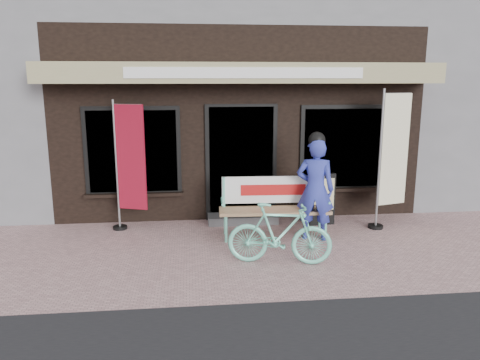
{
  "coord_description": "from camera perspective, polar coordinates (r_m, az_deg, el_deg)",
  "views": [
    {
      "loc": [
        -0.95,
        -6.65,
        2.66
      ],
      "look_at": [
        -0.16,
        0.7,
        1.05
      ],
      "focal_mm": 35.0,
      "sensor_mm": 36.0,
      "label": 1
    }
  ],
  "objects": [
    {
      "name": "bicycle",
      "position": [
        6.85,
        4.86,
        -6.54
      ],
      "size": [
        1.58,
        0.75,
        0.91
      ],
      "primitive_type": "imported",
      "rotation": [
        0.0,
        0.0,
        1.35
      ],
      "color": "#74E3C3",
      "rests_on": "ground"
    },
    {
      "name": "menu_stand",
      "position": [
        8.72,
        9.99,
        -2.28
      ],
      "size": [
        0.49,
        0.16,
        0.96
      ],
      "rotation": [
        0.0,
        0.0,
        0.11
      ],
      "color": "black",
      "rests_on": "ground"
    },
    {
      "name": "bench",
      "position": [
        8.01,
        4.16,
        -2.68
      ],
      "size": [
        1.89,
        0.56,
        1.01
      ],
      "rotation": [
        0.0,
        0.0,
        -0.04
      ],
      "color": "#74E3C3",
      "rests_on": "ground"
    },
    {
      "name": "ground",
      "position": [
        7.22,
        1.88,
        -9.32
      ],
      "size": [
        70.0,
        70.0,
        0.0
      ],
      "primitive_type": "plane",
      "color": "#BD9190",
      "rests_on": "ground"
    },
    {
      "name": "nobori_red",
      "position": [
        8.37,
        -13.42,
        1.85
      ],
      "size": [
        0.68,
        0.35,
        2.31
      ],
      "rotation": [
        0.0,
        0.0,
        -0.33
      ],
      "color": "gray",
      "rests_on": "ground"
    },
    {
      "name": "storefront",
      "position": [
        11.65,
        -1.5,
        13.92
      ],
      "size": [
        7.0,
        6.77,
        6.0
      ],
      "color": "black",
      "rests_on": "ground"
    },
    {
      "name": "person",
      "position": [
        7.85,
        9.16,
        -0.88
      ],
      "size": [
        0.72,
        0.58,
        1.82
      ],
      "rotation": [
        0.0,
        0.0,
        -0.31
      ],
      "color": "#2F38A2",
      "rests_on": "ground"
    },
    {
      "name": "nobori_cream",
      "position": [
        8.74,
        17.99,
        2.65
      ],
      "size": [
        0.74,
        0.33,
        2.49
      ],
      "rotation": [
        0.0,
        0.0,
        0.26
      ],
      "color": "gray",
      "rests_on": "ground"
    }
  ]
}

